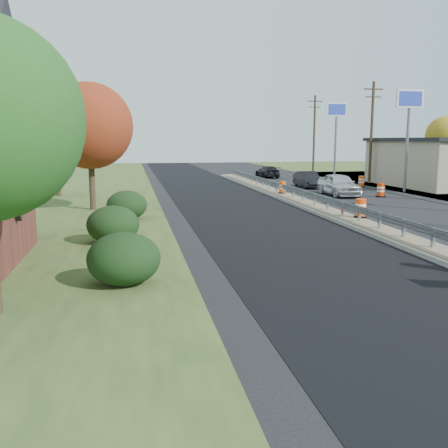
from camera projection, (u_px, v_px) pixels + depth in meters
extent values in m
plane|color=black|center=(379.00, 233.00, 22.08)|extent=(140.00, 140.00, 0.00)
cube|color=black|center=(236.00, 206.00, 30.98)|extent=(7.20, 120.00, 0.01)
cube|color=gray|center=(314.00, 207.00, 29.82)|extent=(1.60, 55.00, 0.18)
cube|color=brown|center=(314.00, 206.00, 29.80)|extent=(1.25, 55.00, 0.05)
cube|color=silver|center=(433.00, 238.00, 18.10)|extent=(0.10, 0.15, 0.70)
cube|color=silver|center=(404.00, 228.00, 20.04)|extent=(0.10, 0.15, 0.70)
cube|color=silver|center=(380.00, 220.00, 21.98)|extent=(0.10, 0.15, 0.70)
cube|color=silver|center=(359.00, 214.00, 23.92)|extent=(0.10, 0.15, 0.70)
cube|color=silver|center=(342.00, 208.00, 25.86)|extent=(0.10, 0.15, 0.70)
cube|color=silver|center=(328.00, 204.00, 27.80)|extent=(0.10, 0.15, 0.70)
cube|color=silver|center=(315.00, 199.00, 29.74)|extent=(0.10, 0.15, 0.70)
cube|color=silver|center=(303.00, 196.00, 31.68)|extent=(0.10, 0.15, 0.70)
cube|color=silver|center=(293.00, 192.00, 33.61)|extent=(0.10, 0.15, 0.70)
cube|color=silver|center=(285.00, 190.00, 35.55)|extent=(0.10, 0.15, 0.70)
cube|color=silver|center=(277.00, 187.00, 37.49)|extent=(0.10, 0.15, 0.70)
cube|color=silver|center=(269.00, 185.00, 39.43)|extent=(0.10, 0.15, 0.70)
cube|color=silver|center=(263.00, 183.00, 41.37)|extent=(0.10, 0.15, 0.70)
cube|color=silver|center=(257.00, 181.00, 43.31)|extent=(0.10, 0.15, 0.70)
cube|color=silver|center=(252.00, 179.00, 45.25)|extent=(0.10, 0.15, 0.70)
cube|color=silver|center=(247.00, 177.00, 47.19)|extent=(0.10, 0.15, 0.70)
cube|color=silver|center=(242.00, 176.00, 49.13)|extent=(0.10, 0.15, 0.70)
cube|color=silver|center=(238.00, 174.00, 51.06)|extent=(0.10, 0.15, 0.70)
cube|color=silver|center=(234.00, 173.00, 53.00)|extent=(0.10, 0.15, 0.70)
cube|color=silver|center=(309.00, 194.00, 30.67)|extent=(0.04, 46.00, 0.34)
cube|color=silver|center=(309.00, 196.00, 30.69)|extent=(0.06, 46.00, 0.03)
cube|color=silver|center=(309.00, 193.00, 30.66)|extent=(0.06, 46.00, 0.03)
cube|color=black|center=(397.00, 169.00, 43.36)|extent=(0.08, 7.20, 2.20)
cylinder|color=slate|center=(407.00, 149.00, 38.91)|extent=(0.22, 0.22, 6.80)
cube|color=white|center=(410.00, 99.00, 38.27)|extent=(2.20, 0.25, 1.40)
cube|color=#263FB2|center=(410.00, 99.00, 38.27)|extent=(1.90, 0.30, 1.10)
cylinder|color=slate|center=(335.00, 146.00, 52.48)|extent=(0.22, 0.22, 6.80)
cube|color=white|center=(337.00, 109.00, 51.84)|extent=(2.20, 0.25, 1.40)
cube|color=#263FB2|center=(337.00, 109.00, 51.84)|extent=(1.90, 0.30, 1.10)
cylinder|color=#473523|center=(371.00, 133.00, 46.63)|extent=(0.26, 0.26, 9.40)
cube|color=#473523|center=(374.00, 89.00, 45.96)|extent=(1.90, 0.12, 0.12)
cube|color=#473523|center=(373.00, 97.00, 46.07)|extent=(1.50, 0.10, 0.10)
cylinder|color=#473523|center=(314.00, 135.00, 61.17)|extent=(0.26, 0.26, 9.40)
cube|color=#473523|center=(315.00, 101.00, 60.50)|extent=(1.90, 0.12, 0.12)
cube|color=#473523|center=(315.00, 107.00, 60.62)|extent=(1.50, 0.10, 0.10)
ellipsoid|color=black|center=(124.00, 259.00, 14.16)|extent=(2.09, 2.09, 1.52)
ellipsoid|color=black|center=(113.00, 224.00, 19.88)|extent=(2.09, 2.09, 1.52)
ellipsoid|color=black|center=(127.00, 205.00, 25.79)|extent=(2.09, 2.09, 1.52)
cylinder|color=#473523|center=(30.00, 206.00, 21.10)|extent=(0.36, 0.36, 2.64)
sphere|color=#A08C22|center=(26.00, 144.00, 20.67)|extent=(3.96, 3.96, 3.96)
cylinder|color=#473523|center=(92.00, 182.00, 29.16)|extent=(0.36, 0.36, 3.30)
sphere|color=#9C3D1B|center=(90.00, 126.00, 28.62)|extent=(4.95, 4.95, 4.95)
cylinder|color=#473523|center=(58.00, 177.00, 36.41)|extent=(0.36, 0.36, 2.86)
sphere|color=#164417|center=(56.00, 138.00, 35.95)|extent=(4.29, 4.29, 4.29)
cylinder|color=#473523|center=(444.00, 161.00, 59.45)|extent=(0.36, 0.36, 3.08)
sphere|color=#A08C22|center=(446.00, 136.00, 58.95)|extent=(4.62, 4.62, 4.62)
cylinder|color=black|center=(360.00, 217.00, 25.07)|extent=(0.64, 0.64, 0.09)
cylinder|color=#F8410A|center=(361.00, 208.00, 24.99)|extent=(0.51, 0.51, 0.90)
cylinder|color=white|center=(361.00, 205.00, 24.97)|extent=(0.53, 0.53, 0.12)
cylinder|color=white|center=(361.00, 210.00, 25.01)|extent=(0.53, 0.53, 0.12)
cylinder|color=black|center=(282.00, 193.00, 36.45)|extent=(0.59, 0.59, 0.08)
cylinder|color=#E95709|center=(282.00, 187.00, 36.38)|extent=(0.47, 0.47, 0.82)
cylinder|color=white|center=(282.00, 185.00, 36.36)|extent=(0.48, 0.48, 0.11)
cylinder|color=white|center=(282.00, 188.00, 36.39)|extent=(0.48, 0.48, 0.11)
cylinder|color=black|center=(381.00, 196.00, 36.11)|extent=(0.69, 0.69, 0.09)
cylinder|color=red|center=(381.00, 190.00, 36.03)|extent=(0.55, 0.55, 0.96)
cylinder|color=white|center=(381.00, 187.00, 36.00)|extent=(0.57, 0.57, 0.13)
cylinder|color=white|center=(381.00, 191.00, 36.04)|extent=(0.57, 0.57, 0.13)
cylinder|color=black|center=(361.00, 186.00, 43.97)|extent=(0.65, 0.65, 0.09)
cylinder|color=#FF4E0A|center=(361.00, 181.00, 43.89)|extent=(0.52, 0.52, 0.91)
cylinder|color=white|center=(361.00, 179.00, 43.87)|extent=(0.53, 0.53, 0.12)
cylinder|color=white|center=(361.00, 182.00, 43.91)|extent=(0.53, 0.53, 0.12)
imported|color=silver|center=(339.00, 185.00, 36.82)|extent=(1.99, 4.84, 1.64)
imported|color=black|center=(308.00, 179.00, 43.07)|extent=(1.58, 4.28, 1.40)
imported|color=black|center=(268.00, 172.00, 54.60)|extent=(1.94, 4.42, 1.26)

